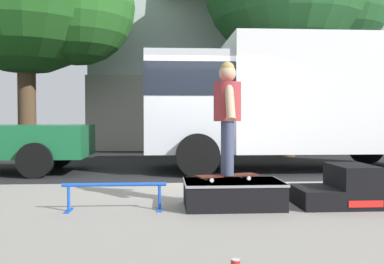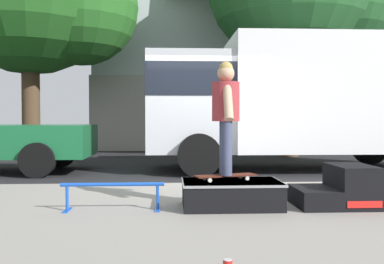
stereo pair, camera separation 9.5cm
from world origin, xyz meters
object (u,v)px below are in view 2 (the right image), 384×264
box_truck (295,97)px  grind_rail (113,190)px  skateboard (226,176)px  skater_kid (226,108)px  skate_box (231,193)px  kicker_ramp (340,189)px

box_truck → grind_rail: bearing=-126.7°
skateboard → skater_kid: bearing=-87.8°
skate_box → skateboard: (-0.07, 0.05, 0.21)m
kicker_ramp → box_truck: 4.98m
skate_box → grind_rail: 1.44m
skate_box → skater_kid: bearing=144.6°
skateboard → box_truck: bearing=64.4°
skateboard → box_truck: box_truck is taller
skate_box → box_truck: size_ratio=0.17×
kicker_ramp → skateboard: (-1.42, 0.05, 0.17)m
skate_box → skateboard: skateboard is taller
box_truck → kicker_ramp: bearing=-99.8°
skater_kid → box_truck: box_truck is taller
kicker_ramp → skater_kid: size_ratio=0.68×
skate_box → grind_rail: grind_rail is taller
kicker_ramp → grind_rail: (-2.79, -0.11, 0.03)m
grind_rail → skate_box: bearing=4.2°
kicker_ramp → skateboard: bearing=178.1°
skate_box → skateboard: 0.22m
skater_kid → kicker_ramp: bearing=-1.9°
kicker_ramp → grind_rail: kicker_ramp is taller
skate_box → kicker_ramp: 1.36m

